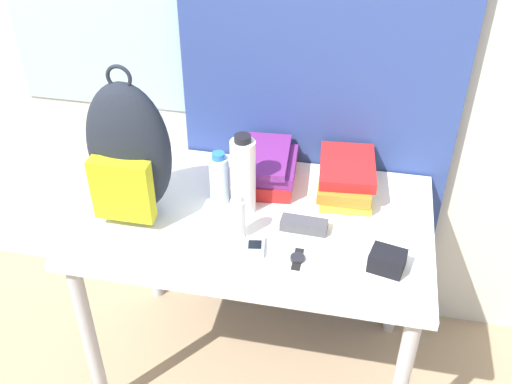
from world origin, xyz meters
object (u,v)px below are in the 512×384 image
object	(u,v)px
cell_phone	(255,247)
camera_pouch	(387,261)
sports_bottle	(243,175)
wristwatch	(297,258)
water_bottle	(219,179)
sunglasses_case	(304,225)
book_stack_left	(269,167)
backpack	(129,153)
book_stack_center	(346,177)
sunscreen_bottle	(238,218)

from	to	relation	value
cell_phone	camera_pouch	bearing A→B (deg)	-1.08
sports_bottle	wristwatch	bearing A→B (deg)	-44.90
cell_phone	camera_pouch	xyz separation A→B (m)	(0.40, -0.01, 0.02)
water_bottle	sunglasses_case	size ratio (longest dim) A/B	1.26
book_stack_left	water_bottle	size ratio (longest dim) A/B	1.48
backpack	wristwatch	bearing A→B (deg)	-13.45
water_bottle	sports_bottle	world-z (taller)	sports_bottle
backpack	cell_phone	size ratio (longest dim) A/B	5.33
water_bottle	cell_phone	distance (m)	0.29
water_bottle	wristwatch	size ratio (longest dim) A/B	1.97
book_stack_center	water_bottle	distance (m)	0.44
backpack	water_bottle	size ratio (longest dim) A/B	2.70
sunglasses_case	sports_bottle	bearing A→B (deg)	162.40
book_stack_left	cell_phone	distance (m)	0.37
book_stack_left	camera_pouch	bearing A→B (deg)	-41.25
cell_phone	camera_pouch	size ratio (longest dim) A/B	0.84
backpack	camera_pouch	distance (m)	0.86
sports_bottle	water_bottle	bearing A→B (deg)	162.08
cell_phone	wristwatch	distance (m)	0.14
book_stack_center	camera_pouch	distance (m)	0.40
book_stack_left	sunscreen_bottle	size ratio (longest dim) A/B	1.77
book_stack_center	wristwatch	bearing A→B (deg)	-105.81
book_stack_center	book_stack_left	bearing A→B (deg)	-179.96
water_bottle	sunscreen_bottle	distance (m)	0.20
camera_pouch	cell_phone	bearing A→B (deg)	178.92
book_stack_left	camera_pouch	xyz separation A→B (m)	(0.42, -0.37, -0.03)
water_bottle	sports_bottle	size ratio (longest dim) A/B	0.67
sports_bottle	camera_pouch	xyz separation A→B (m)	(0.48, -0.20, -0.11)
sports_bottle	camera_pouch	world-z (taller)	sports_bottle
sunscreen_bottle	water_bottle	bearing A→B (deg)	121.38
book_stack_center	wristwatch	xyz separation A→B (m)	(-0.11, -0.39, -0.05)
sports_bottle	backpack	bearing A→B (deg)	-167.27
book_stack_left	sports_bottle	distance (m)	0.20
backpack	sunglasses_case	world-z (taller)	backpack
book_stack_center	cell_phone	world-z (taller)	book_stack_center
water_bottle	cell_phone	world-z (taller)	water_bottle
sports_bottle	sunglasses_case	xyz separation A→B (m)	(0.21, -0.07, -0.12)
backpack	sunglasses_case	xyz separation A→B (m)	(0.56, 0.01, -0.21)
sports_bottle	cell_phone	size ratio (longest dim) A/B	2.92
sunscreen_bottle	wristwatch	world-z (taller)	sunscreen_bottle
backpack	book_stack_center	xyz separation A→B (m)	(0.68, 0.25, -0.17)
book_stack_center	sports_bottle	xyz separation A→B (m)	(-0.33, -0.17, 0.08)
sunglasses_case	backpack	bearing A→B (deg)	-178.84
book_stack_left	sports_bottle	xyz separation A→B (m)	(-0.05, -0.17, 0.07)
wristwatch	backpack	bearing A→B (deg)	166.55
water_bottle	sunscreen_bottle	world-z (taller)	water_bottle
backpack	water_bottle	distance (m)	0.31
sunscreen_bottle	book_stack_center	bearing A→B (deg)	45.56
sunscreen_bottle	wristwatch	xyz separation A→B (m)	(0.20, -0.07, -0.07)
wristwatch	sunscreen_bottle	bearing A→B (deg)	160.15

